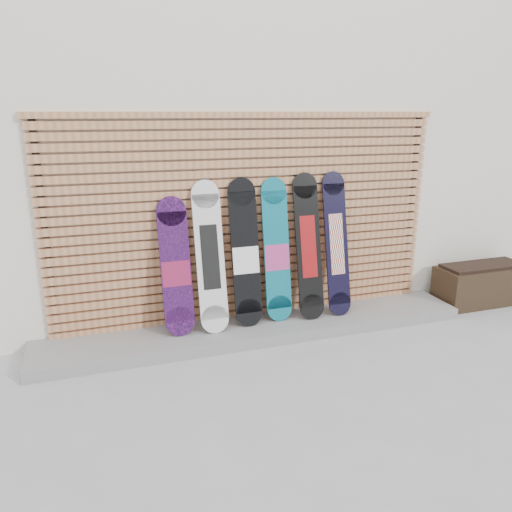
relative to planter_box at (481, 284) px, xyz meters
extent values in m
plane|color=#9C9C9F|center=(-2.75, -0.66, -0.25)|extent=(80.00, 80.00, 0.00)
cube|color=silver|center=(-2.25, 2.84, 1.55)|extent=(12.00, 5.00, 3.60)
cube|color=gray|center=(-2.90, 0.02, -0.19)|extent=(4.60, 0.70, 0.12)
cube|color=#B4734B|center=(-2.90, 0.31, -0.11)|extent=(4.20, 0.05, 0.08)
cube|color=#B4734B|center=(-2.90, 0.31, -0.01)|extent=(4.20, 0.05, 0.08)
cube|color=#B4734B|center=(-2.90, 0.31, 0.08)|extent=(4.20, 0.05, 0.07)
cube|color=#B4734B|center=(-2.90, 0.31, 0.18)|extent=(4.20, 0.05, 0.07)
cube|color=#B4734B|center=(-2.90, 0.31, 0.28)|extent=(4.20, 0.05, 0.07)
cube|color=#B4734B|center=(-2.90, 0.31, 0.37)|extent=(4.20, 0.05, 0.07)
cube|color=#B4734B|center=(-2.90, 0.31, 0.47)|extent=(4.20, 0.05, 0.07)
cube|color=#B4734B|center=(-2.90, 0.31, 0.57)|extent=(4.20, 0.05, 0.07)
cube|color=#B4734B|center=(-2.90, 0.31, 0.67)|extent=(4.20, 0.05, 0.07)
cube|color=#B4734B|center=(-2.90, 0.31, 0.76)|extent=(4.20, 0.05, 0.08)
cube|color=#B4734B|center=(-2.90, 0.31, 0.86)|extent=(4.20, 0.05, 0.08)
cube|color=#B4734B|center=(-2.90, 0.31, 0.96)|extent=(4.20, 0.05, 0.08)
cube|color=#B4734B|center=(-2.90, 0.31, 1.05)|extent=(4.20, 0.05, 0.08)
cube|color=#B4734B|center=(-2.90, 0.31, 1.15)|extent=(4.20, 0.05, 0.08)
cube|color=#B4734B|center=(-2.90, 0.31, 1.25)|extent=(4.20, 0.05, 0.08)
cube|color=#B4734B|center=(-2.90, 0.31, 1.34)|extent=(4.20, 0.05, 0.08)
cube|color=#B4734B|center=(-2.90, 0.31, 1.44)|extent=(4.20, 0.05, 0.08)
cube|color=#B4734B|center=(-2.90, 0.31, 1.54)|extent=(4.20, 0.05, 0.08)
cube|color=#B4734B|center=(-2.90, 0.31, 1.64)|extent=(4.20, 0.05, 0.08)
cube|color=#B4734B|center=(-2.90, 0.31, 1.73)|extent=(4.20, 0.05, 0.08)
cube|color=#B4734B|center=(-2.90, 0.31, 1.83)|extent=(4.20, 0.05, 0.08)
cube|color=#B4734B|center=(-2.90, 0.31, 1.93)|extent=(4.20, 0.05, 0.08)
cube|color=black|center=(-4.92, 0.33, 0.87)|extent=(0.06, 0.04, 2.23)
cube|color=black|center=(-0.88, 0.33, 0.87)|extent=(0.06, 0.04, 2.23)
cube|color=#B4734B|center=(-2.90, 0.31, 2.02)|extent=(4.26, 0.07, 0.06)
cube|color=black|center=(0.00, 0.00, -0.01)|extent=(1.12, 0.47, 0.47)
cube|color=black|center=(0.00, 0.00, 0.24)|extent=(1.03, 0.37, 0.04)
cube|color=black|center=(-3.74, 0.12, 0.56)|extent=(0.30, 0.26, 1.09)
cylinder|color=black|center=(-3.74, 0.00, 0.02)|extent=(0.30, 0.09, 0.30)
cylinder|color=black|center=(-3.74, 0.24, 1.10)|extent=(0.30, 0.09, 0.30)
cube|color=maroon|center=(-3.74, 0.10, 0.49)|extent=(0.28, 0.08, 0.25)
cube|color=silver|center=(-3.39, 0.09, 0.63)|extent=(0.29, 0.31, 1.24)
cylinder|color=silver|center=(-3.39, -0.05, 0.01)|extent=(0.29, 0.09, 0.29)
cylinder|color=silver|center=(-3.39, 0.24, 1.25)|extent=(0.29, 0.09, 0.29)
cube|color=black|center=(-3.39, 0.09, 0.63)|extent=(0.18, 0.17, 0.64)
cube|color=black|center=(-3.01, 0.12, 0.64)|extent=(0.30, 0.26, 1.24)
cylinder|color=black|center=(-3.01, 0.00, 0.02)|extent=(0.30, 0.08, 0.29)
cylinder|color=black|center=(-3.01, 0.24, 1.26)|extent=(0.30, 0.08, 0.29)
cube|color=white|center=(-3.01, 0.10, 0.56)|extent=(0.28, 0.08, 0.28)
cube|color=#0D687E|center=(-2.66, 0.14, 0.63)|extent=(0.28, 0.24, 1.24)
cylinder|color=#0D687E|center=(-2.66, 0.03, 0.01)|extent=(0.28, 0.07, 0.28)
cylinder|color=#0D687E|center=(-2.66, 0.24, 1.25)|extent=(0.28, 0.07, 0.28)
cube|color=#CC488F|center=(-2.66, 0.12, 0.55)|extent=(0.27, 0.07, 0.28)
cube|color=black|center=(-2.31, 0.10, 0.65)|extent=(0.28, 0.30, 1.28)
cylinder|color=black|center=(-2.31, -0.04, 0.01)|extent=(0.28, 0.08, 0.28)
cylinder|color=black|center=(-2.31, 0.24, 1.29)|extent=(0.28, 0.08, 0.28)
cube|color=maroon|center=(-2.31, 0.10, 0.65)|extent=(0.17, 0.17, 0.66)
cube|color=black|center=(-1.97, 0.10, 0.65)|extent=(0.26, 0.31, 1.30)
cylinder|color=black|center=(-1.97, -0.04, 0.00)|extent=(0.26, 0.08, 0.26)
cylinder|color=black|center=(-1.97, 0.24, 1.30)|extent=(0.26, 0.08, 0.26)
cube|color=white|center=(-1.97, 0.10, 0.65)|extent=(0.16, 0.17, 0.66)
camera|label=1|loc=(-4.48, -4.64, 2.04)|focal=35.00mm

